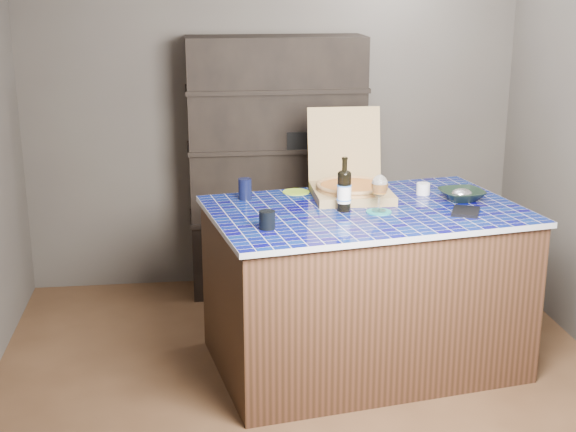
{
  "coord_description": "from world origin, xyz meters",
  "views": [
    {
      "loc": [
        -0.6,
        -3.9,
        2.15
      ],
      "look_at": [
        -0.11,
        0.0,
        1.0
      ],
      "focal_mm": 50.0,
      "sensor_mm": 36.0,
      "label": 1
    }
  ],
  "objects": [
    {
      "name": "tumbler",
      "position": [
        -0.22,
        -0.02,
        0.99
      ],
      "size": [
        0.08,
        0.08,
        0.09
      ],
      "primitive_type": "cylinder",
      "color": "black",
      "rests_on": "kitchen_island"
    },
    {
      "name": "shelving_unit",
      "position": [
        0.0,
        1.53,
        0.9
      ],
      "size": [
        1.2,
        0.41,
        1.8
      ],
      "color": "black",
      "rests_on": "floor"
    },
    {
      "name": "wine_glass",
      "position": [
        0.42,
        0.21,
        1.08
      ],
      "size": [
        0.09,
        0.09,
        0.2
      ],
      "color": "white",
      "rests_on": "teal_trivet"
    },
    {
      "name": "pizza_box",
      "position": [
        0.33,
        0.56,
        1.01
      ],
      "size": [
        0.45,
        0.55,
        0.48
      ],
      "rotation": [
        0.0,
        0.0,
        -0.01
      ],
      "color": "tan",
      "rests_on": "kitchen_island"
    },
    {
      "name": "green_trivet",
      "position": [
        0.03,
        0.69,
        0.94
      ],
      "size": [
        0.16,
        0.16,
        0.01
      ],
      "primitive_type": "cylinder",
      "color": "#8FBF29",
      "rests_on": "kitchen_island"
    },
    {
      "name": "navy_cup",
      "position": [
        -0.29,
        0.57,
        1.0
      ],
      "size": [
        0.08,
        0.08,
        0.12
      ],
      "primitive_type": "cylinder",
      "color": "black",
      "rests_on": "kitchen_island"
    },
    {
      "name": "bowl",
      "position": [
        0.95,
        0.4,
        0.97
      ],
      "size": [
        0.28,
        0.28,
        0.06
      ],
      "primitive_type": "imported",
      "rotation": [
        0.0,
        0.0,
        0.12
      ],
      "color": "black",
      "rests_on": "kitchen_island"
    },
    {
      "name": "teal_trivet",
      "position": [
        0.42,
        0.21,
        0.94
      ],
      "size": [
        0.14,
        0.14,
        0.01
      ],
      "primitive_type": "cylinder",
      "color": "#187D7B",
      "rests_on": "kitchen_island"
    },
    {
      "name": "dvd_case",
      "position": [
        0.88,
        0.14,
        0.95
      ],
      "size": [
        0.21,
        0.24,
        0.02
      ],
      "primitive_type": "cube",
      "rotation": [
        0.0,
        0.0,
        -0.42
      ],
      "color": "black",
      "rests_on": "kitchen_island"
    },
    {
      "name": "room",
      "position": [
        0.0,
        0.0,
        1.25
      ],
      "size": [
        3.5,
        3.5,
        3.5
      ],
      "color": "brown",
      "rests_on": "ground"
    },
    {
      "name": "foil_contents",
      "position": [
        0.95,
        0.4,
        0.98
      ],
      "size": [
        0.12,
        0.1,
        0.06
      ],
      "primitive_type": "ellipsoid",
      "color": "silver",
      "rests_on": "bowl"
    },
    {
      "name": "kitchen_island",
      "position": [
        0.36,
        0.29,
        0.47
      ],
      "size": [
        1.87,
        1.36,
        0.94
      ],
      "rotation": [
        0.0,
        0.0,
        0.17
      ],
      "color": "#4E2D1E",
      "rests_on": "floor"
    },
    {
      "name": "white_jar",
      "position": [
        0.76,
        0.55,
        0.97
      ],
      "size": [
        0.08,
        0.08,
        0.07
      ],
      "primitive_type": "cylinder",
      "color": "white",
      "rests_on": "kitchen_island"
    },
    {
      "name": "mead_bottle",
      "position": [
        0.23,
        0.26,
        1.06
      ],
      "size": [
        0.08,
        0.08,
        0.3
      ],
      "color": "black",
      "rests_on": "kitchen_island"
    }
  ]
}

